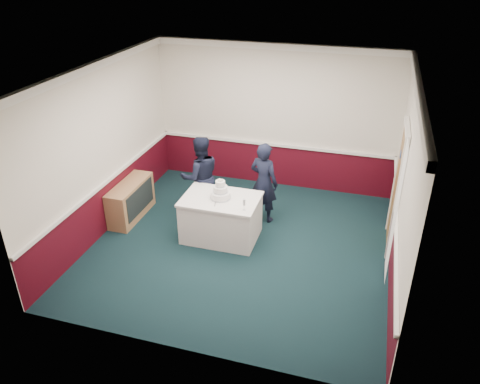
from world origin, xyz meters
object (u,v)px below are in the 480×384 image
(person_man, at_px, (200,177))
(sideboard, at_px, (131,200))
(cake_table, at_px, (221,218))
(champagne_flute, at_px, (244,203))
(person_woman, at_px, (264,182))
(wedding_cake, at_px, (220,192))
(cake_knife, at_px, (215,203))

(person_man, bearing_deg, sideboard, -11.73)
(cake_table, distance_m, champagne_flute, 0.78)
(person_woman, bearing_deg, cake_table, 73.84)
(wedding_cake, distance_m, cake_knife, 0.23)
(cake_table, bearing_deg, champagne_flute, -29.25)
(cake_table, bearing_deg, wedding_cake, 90.00)
(wedding_cake, relative_size, cake_knife, 1.65)
(cake_knife, distance_m, champagne_flute, 0.55)
(wedding_cake, bearing_deg, champagne_flute, -29.25)
(sideboard, relative_size, person_man, 0.76)
(champagne_flute, relative_size, person_man, 0.13)
(cake_knife, bearing_deg, sideboard, 153.09)
(cake_table, height_order, cake_knife, cake_knife)
(sideboard, xyz_separation_m, champagne_flute, (2.37, -0.48, 0.58))
(person_woman, bearing_deg, wedding_cake, 73.84)
(sideboard, height_order, person_woman, person_woman)
(cake_knife, bearing_deg, champagne_flute, -23.35)
(champagne_flute, bearing_deg, person_man, 139.53)
(wedding_cake, relative_size, person_woman, 0.24)
(person_woman, bearing_deg, sideboard, 32.62)
(champagne_flute, bearing_deg, sideboard, 168.65)
(wedding_cake, xyz_separation_m, person_woman, (0.56, 0.82, -0.13))
(cake_table, distance_m, person_man, 1.01)
(sideboard, distance_m, cake_knife, 1.93)
(cake_table, bearing_deg, person_woman, 55.71)
(champagne_flute, bearing_deg, cake_table, 150.75)
(cake_table, bearing_deg, person_man, 132.65)
(sideboard, height_order, person_man, person_man)
(cake_table, relative_size, wedding_cake, 3.63)
(cake_table, height_order, person_woman, person_woman)
(wedding_cake, relative_size, champagne_flute, 1.78)
(person_man, bearing_deg, person_woman, 153.48)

